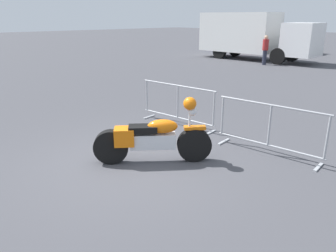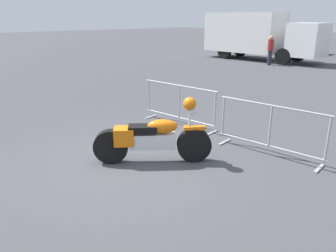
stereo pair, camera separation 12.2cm
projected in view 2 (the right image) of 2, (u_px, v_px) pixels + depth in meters
The scene contains 9 objects.
ground_plane at pixel (131, 163), 6.41m from camera, with size 120.00×120.00×0.00m, color #424247.
motorcycle at pixel (153, 138), 6.31m from camera, with size 1.59×1.89×1.29m.
crowd_barrier_near at pixel (179, 104), 8.48m from camera, with size 2.29×0.69×1.07m.
crowd_barrier_far at pixel (270, 129), 6.61m from camera, with size 2.29×0.69×1.07m.
box_truck at pixel (256, 34), 21.26m from camera, with size 7.81×2.66×2.98m.
parked_car_blue at pixel (241, 41), 28.08m from camera, with size 2.34×4.57×1.49m.
parked_car_red at pixel (271, 43), 26.43m from camera, with size 2.18×4.26×1.38m.
parked_car_white at pixel (301, 45), 24.30m from camera, with size 2.30×4.48×1.46m.
pedestrian at pixel (270, 49), 19.06m from camera, with size 0.45×0.45×1.69m.
Camera 2 is at (4.84, -3.35, 2.72)m, focal length 35.00 mm.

